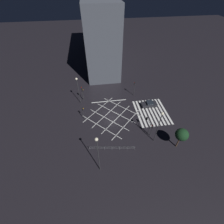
{
  "coord_description": "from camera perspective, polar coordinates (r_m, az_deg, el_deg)",
  "views": [
    {
      "loc": [
        -25.82,
        3.78,
        26.34
      ],
      "look_at": [
        0.0,
        0.0,
        1.39
      ],
      "focal_mm": 24.0,
      "sensor_mm": 36.0,
      "label": 1
    }
  ],
  "objects": [
    {
      "name": "waiting_car",
      "position": [
        40.69,
        13.96,
        2.97
      ],
      "size": [
        1.9,
        4.08,
        1.29
      ],
      "rotation": [
        0.0,
        0.0,
        1.57
      ],
      "color": "black",
      "rests_on": "ground_plane"
    },
    {
      "name": "street_lamp_east",
      "position": [
        28.87,
        17.84,
        -3.2
      ],
      "size": [
        0.57,
        0.57,
        8.35
      ],
      "color": "#2D2D30",
      "rests_on": "ground_plane"
    },
    {
      "name": "ground_plane",
      "position": [
        37.08,
        0.0,
        -1.55
      ],
      "size": [
        200.0,
        200.0,
        0.0
      ],
      "primitive_type": "plane",
      "color": "black"
    },
    {
      "name": "street_lamp_far",
      "position": [
        38.29,
        -13.0,
        10.03
      ],
      "size": [
        0.57,
        0.57,
        7.73
      ],
      "color": "#2D2D30",
      "rests_on": "ground_plane"
    },
    {
      "name": "traffic_light_ne_cross",
      "position": [
        40.75,
        -11.07,
        7.58
      ],
      "size": [
        0.36,
        0.39,
        3.96
      ],
      "rotation": [
        0.0,
        0.0,
        -1.57
      ],
      "color": "#2D2D30",
      "rests_on": "ground_plane"
    },
    {
      "name": "street_lamp_west",
      "position": [
        23.39,
        -5.48,
        -14.05
      ],
      "size": [
        0.52,
        0.52,
        9.47
      ],
      "color": "#2D2D30",
      "rests_on": "ground_plane"
    },
    {
      "name": "traffic_light_sw_cross",
      "position": [
        32.22,
        14.97,
        -5.93
      ],
      "size": [
        0.36,
        0.39,
        3.55
      ],
      "rotation": [
        0.0,
        0.0,
        1.57
      ],
      "color": "#2D2D30",
      "rests_on": "ground_plane"
    },
    {
      "name": "office_building",
      "position": [
        61.52,
        -5.16,
        28.62
      ],
      "size": [
        38.25,
        10.06,
        20.94
      ],
      "rotation": [
        0.0,
        0.0,
        3.14
      ],
      "color": "#4C515B",
      "rests_on": "ground_plane"
    },
    {
      "name": "traffic_light_median_north",
      "position": [
        35.06,
        -11.01,
        0.52
      ],
      "size": [
        0.36,
        0.39,
        3.9
      ],
      "rotation": [
        0.0,
        0.0,
        -1.57
      ],
      "color": "#2D2D30",
      "rests_on": "ground_plane"
    },
    {
      "name": "pedestrian_railing",
      "position": [
        30.53,
        0.0,
        -13.49
      ],
      "size": [
        1.35,
        8.95,
        1.05
      ],
      "rotation": [
        0.0,
        0.0,
        -1.72
      ],
      "color": "gray",
      "rests_on": "ground_plane"
    },
    {
      "name": "traffic_light_ne_main",
      "position": [
        40.48,
        -11.4,
        7.99
      ],
      "size": [
        0.39,
        0.36,
        4.57
      ],
      "rotation": [
        0.0,
        0.0,
        3.14
      ],
      "color": "#2D2D30",
      "rests_on": "ground_plane"
    },
    {
      "name": "traffic_light_sw_main",
      "position": [
        33.27,
        13.43,
        -3.84
      ],
      "size": [
        2.49,
        0.36,
        3.3
      ],
      "color": "#2D2D30",
      "rests_on": "ground_plane"
    },
    {
      "name": "road_markings",
      "position": [
        38.74,
        10.88,
        -0.09
      ],
      "size": [
        14.46,
        21.27,
        0.01
      ],
      "color": "silver",
      "rests_on": "ground_plane"
    },
    {
      "name": "traffic_light_se_cross",
      "position": [
        41.96,
        8.56,
        9.78
      ],
      "size": [
        0.36,
        0.39,
        4.55
      ],
      "rotation": [
        0.0,
        0.0,
        1.57
      ],
      "color": "#2D2D30",
      "rests_on": "ground_plane"
    },
    {
      "name": "street_tree_near",
      "position": [
        31.33,
        25.04,
        -7.85
      ],
      "size": [
        2.45,
        2.45,
        5.07
      ],
      "color": "#473323",
      "rests_on": "ground_plane"
    }
  ]
}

